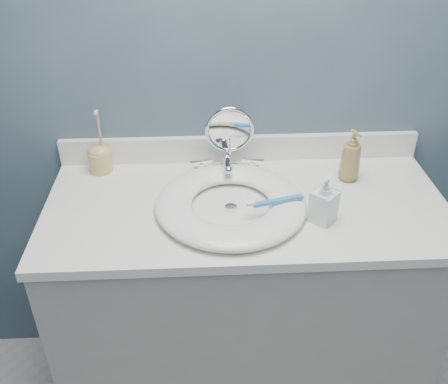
{
  "coord_description": "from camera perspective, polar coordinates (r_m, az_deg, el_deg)",
  "views": [
    {
      "loc": [
        -0.13,
        -0.27,
        1.74
      ],
      "look_at": [
        -0.07,
        0.94,
        0.94
      ],
      "focal_mm": 40.0,
      "sensor_mm": 36.0,
      "label": 1
    }
  ],
  "objects": [
    {
      "name": "back_wall",
      "position": [
        1.62,
        1.99,
        13.84
      ],
      "size": [
        2.2,
        0.02,
        2.4
      ],
      "primitive_type": "cube",
      "color": "#405761",
      "rests_on": "ground"
    },
    {
      "name": "vanity_cabinet",
      "position": [
        1.81,
        2.22,
        -13.12
      ],
      "size": [
        1.2,
        0.55,
        0.85
      ],
      "primitive_type": "cube",
      "color": "#A4A096",
      "rests_on": "ground"
    },
    {
      "name": "countertop",
      "position": [
        1.53,
        2.58,
        -1.66
      ],
      "size": [
        1.22,
        0.57,
        0.03
      ],
      "primitive_type": "cube",
      "color": "white",
      "rests_on": "vanity_cabinet"
    },
    {
      "name": "backsplash",
      "position": [
        1.72,
        1.84,
        5.02
      ],
      "size": [
        1.22,
        0.02,
        0.09
      ],
      "primitive_type": "cube",
      "color": "white",
      "rests_on": "countertop"
    },
    {
      "name": "basin",
      "position": [
        1.48,
        0.78,
        -1.31
      ],
      "size": [
        0.45,
        0.45,
        0.04
      ],
      "primitive_type": null,
      "color": "white",
      "rests_on": "countertop"
    },
    {
      "name": "drain",
      "position": [
        1.49,
        0.78,
        -1.78
      ],
      "size": [
        0.04,
        0.04,
        0.01
      ],
      "primitive_type": "cylinder",
      "color": "silver",
      "rests_on": "countertop"
    },
    {
      "name": "faucet",
      "position": [
        1.64,
        0.35,
        2.86
      ],
      "size": [
        0.25,
        0.13,
        0.07
      ],
      "color": "silver",
      "rests_on": "countertop"
    },
    {
      "name": "makeup_mirror",
      "position": [
        1.61,
        0.64,
        6.28
      ],
      "size": [
        0.16,
        0.09,
        0.23
      ],
      "rotation": [
        0.0,
        0.0,
        0.03
      ],
      "color": "silver",
      "rests_on": "countertop"
    },
    {
      "name": "soap_bottle_amber",
      "position": [
        1.64,
        14.32,
        4.04
      ],
      "size": [
        0.08,
        0.08,
        0.17
      ],
      "primitive_type": "imported",
      "rotation": [
        0.0,
        0.0,
        0.33
      ],
      "color": "olive",
      "rests_on": "countertop"
    },
    {
      "name": "soap_bottle_clear",
      "position": [
        1.43,
        11.41,
        -0.83
      ],
      "size": [
        0.09,
        0.09,
        0.14
      ],
      "primitive_type": "imported",
      "rotation": [
        0.0,
        0.0,
        -0.76
      ],
      "color": "silver",
      "rests_on": "countertop"
    },
    {
      "name": "toothbrush_holder",
      "position": [
        1.7,
        -14.0,
        3.83
      ],
      "size": [
        0.08,
        0.08,
        0.22
      ],
      "rotation": [
        0.0,
        0.0,
        0.32
      ],
      "color": "tan",
      "rests_on": "countertop"
    },
    {
      "name": "toothbrush_lying",
      "position": [
        1.45,
        5.95,
        -1.06
      ],
      "size": [
        0.17,
        0.06,
        0.02
      ],
      "rotation": [
        0.0,
        0.0,
        0.26
      ],
      "color": "#3685BF",
      "rests_on": "basin"
    }
  ]
}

